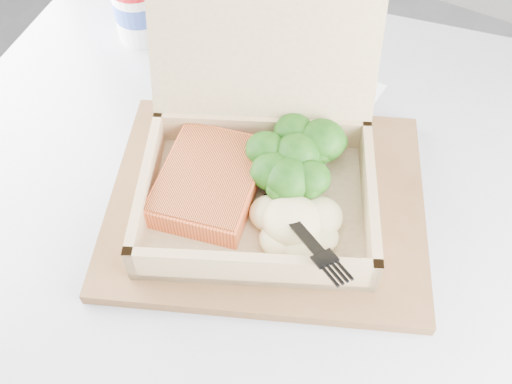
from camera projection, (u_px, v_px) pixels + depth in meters
The scene contains 9 objects.
cafe_table at pixel (256, 307), 0.78m from camera, with size 1.01×1.01×0.75m.
serving_tray at pixel (267, 202), 0.64m from camera, with size 0.35×0.28×0.01m, color brown.
takeout_container at pixel (260, 144), 0.61m from camera, with size 0.34×0.35×0.22m.
salmon_fillet at pixel (210, 181), 0.61m from camera, with size 0.10×0.13×0.03m, color orange.
broccoli_pile at pixel (297, 160), 0.62m from camera, with size 0.12×0.12×0.04m, color #286716, non-canonical shape.
mashed_potatoes at pixel (292, 220), 0.58m from camera, with size 0.10×0.09×0.03m, color #D1C687.
plastic_fork at pixel (283, 207), 0.57m from camera, with size 0.14×0.09×0.03m.
paper_cup at pixel (138, 7), 0.79m from camera, with size 0.07×0.07×0.09m.
receipt at pixel (342, 105), 0.74m from camera, with size 0.07×0.13×0.00m, color white.
Camera 1 is at (-0.04, 0.06, 1.27)m, focal length 40.00 mm.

